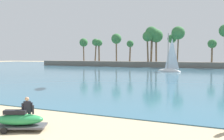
% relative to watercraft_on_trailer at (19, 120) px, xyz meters
% --- Properties ---
extents(sea, '(220.00, 105.33, 0.06)m').
position_rel_watercraft_on_trailer_xyz_m(sea, '(1.15, 56.97, -0.49)').
color(sea, '#386B84').
rests_on(sea, ground).
extents(palm_headland, '(106.62, 6.56, 13.16)m').
position_rel_watercraft_on_trailer_xyz_m(palm_headland, '(-0.94, 69.65, 3.40)').
color(palm_headland, slate).
rests_on(palm_headland, ground).
extents(watercraft_on_trailer, '(2.78, 1.98, 1.28)m').
position_rel_watercraft_on_trailer_xyz_m(watercraft_on_trailer, '(0.00, 0.00, 0.00)').
color(watercraft_on_trailer, '#4C4C51').
rests_on(watercraft_on_trailer, ground).
extents(person_rigging_by_gear, '(0.37, 0.45, 1.67)m').
position_rel_watercraft_on_trailer_xyz_m(person_rigging_by_gear, '(0.22, 0.35, 0.38)').
color(person_rigging_by_gear, '#23232D').
rests_on(person_rigging_by_gear, ground).
extents(sailboat_near_shore, '(6.73, 5.01, 9.59)m').
position_rel_watercraft_on_trailer_xyz_m(sailboat_near_shore, '(-1.42, 48.38, 0.41)').
color(sailboat_near_shore, white).
rests_on(sailboat_near_shore, sea).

